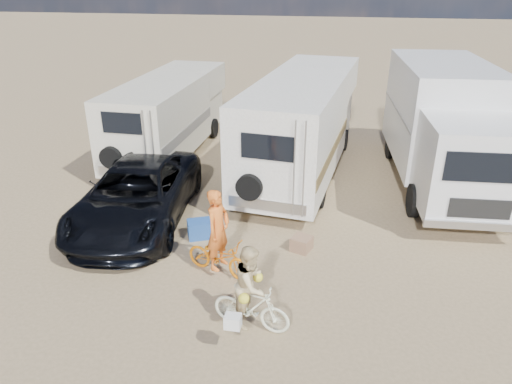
% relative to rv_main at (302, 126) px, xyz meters
% --- Properties ---
extents(ground, '(140.00, 140.00, 0.00)m').
position_rel_rv_main_xyz_m(ground, '(0.47, -6.78, -1.60)').
color(ground, '#987F5A').
rests_on(ground, ground).
extents(rv_main, '(3.43, 8.74, 3.19)m').
position_rel_rv_main_xyz_m(rv_main, '(0.00, 0.00, 0.00)').
color(rv_main, silver).
rests_on(rv_main, ground).
extents(rv_left, '(2.36, 7.28, 2.78)m').
position_rel_rv_main_xyz_m(rv_left, '(-4.94, 0.86, -0.20)').
color(rv_left, white).
rests_on(rv_left, ground).
extents(box_truck, '(3.13, 7.83, 3.66)m').
position_rel_rv_main_xyz_m(box_truck, '(4.42, -0.37, 0.23)').
color(box_truck, silver).
rests_on(box_truck, ground).
extents(dark_suv, '(3.14, 5.86, 1.56)m').
position_rel_rv_main_xyz_m(dark_suv, '(-3.99, -4.41, -0.81)').
color(dark_suv, black).
rests_on(dark_suv, ground).
extents(bike_man, '(1.71, 1.05, 0.85)m').
position_rel_rv_main_xyz_m(bike_man, '(-1.20, -6.44, -1.17)').
color(bike_man, orange).
rests_on(bike_man, ground).
extents(bike_woman, '(1.58, 0.70, 0.92)m').
position_rel_rv_main_xyz_m(bike_woman, '(-0.15, -8.09, -1.13)').
color(bike_woman, beige).
rests_on(bike_woman, ground).
extents(rider_man, '(0.64, 0.79, 1.87)m').
position_rel_rv_main_xyz_m(rider_man, '(-1.20, -6.44, -0.66)').
color(rider_man, orange).
rests_on(rider_man, ground).
extents(rider_woman, '(0.74, 0.88, 1.60)m').
position_rel_rv_main_xyz_m(rider_woman, '(-0.15, -8.09, -0.79)').
color(rider_woman, '#D6BD88').
rests_on(rider_woman, ground).
extents(cooler, '(0.71, 0.63, 0.47)m').
position_rel_rv_main_xyz_m(cooler, '(-2.10, -4.98, -1.36)').
color(cooler, navy).
rests_on(cooler, ground).
extents(crate, '(0.57, 0.57, 0.35)m').
position_rel_rv_main_xyz_m(crate, '(0.52, -5.13, -1.42)').
color(crate, '#856147').
rests_on(crate, ground).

